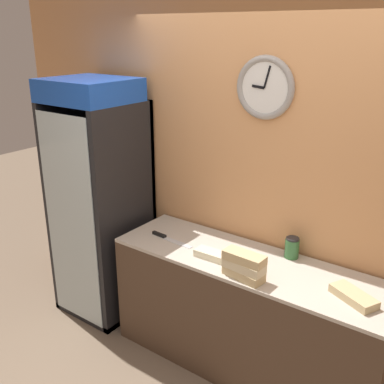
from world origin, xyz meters
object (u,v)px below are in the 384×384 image
object	(u,v)px
sandwich_flat_left	(354,296)
condiment_jar	(292,248)
sandwich_stack_bottom	(244,274)
sandwich_stack_top	(244,258)
sandwich_stack_middle	(244,266)
sandwich_flat_right	(212,255)
chefs_knife	(166,238)
beverage_cooler	(104,190)

from	to	relation	value
sandwich_flat_left	condiment_jar	bearing A→B (deg)	151.73
sandwich_stack_bottom	sandwich_stack_top	xyz separation A→B (m)	(0.00, 0.00, 0.12)
sandwich_stack_top	sandwich_flat_left	size ratio (longest dim) A/B	0.89
sandwich_stack_middle	condiment_jar	distance (m)	0.46
condiment_jar	sandwich_flat_right	bearing A→B (deg)	-142.96
sandwich_flat_right	chefs_knife	bearing A→B (deg)	173.39
sandwich_stack_top	sandwich_flat_left	bearing A→B (deg)	13.96
sandwich_flat_left	chefs_knife	size ratio (longest dim) A/B	0.80
sandwich_stack_bottom	chefs_knife	distance (m)	0.78
sandwich_stack_middle	sandwich_flat_left	bearing A→B (deg)	13.96
sandwich_stack_top	sandwich_flat_right	xyz separation A→B (m)	(-0.32, 0.10, -0.12)
sandwich_stack_top	sandwich_flat_left	xyz separation A→B (m)	(0.65, 0.16, -0.12)
chefs_knife	condiment_jar	xyz separation A→B (m)	(0.90, 0.29, 0.07)
sandwich_flat_right	condiment_jar	xyz separation A→B (m)	(0.45, 0.34, 0.05)
sandwich_stack_bottom	sandwich_flat_left	distance (m)	0.67
sandwich_stack_top	condiment_jar	size ratio (longest dim) A/B	1.86
sandwich_stack_middle	chefs_knife	distance (m)	0.79
sandwich_stack_top	sandwich_flat_left	world-z (taller)	sandwich_stack_top
sandwich_flat_right	condiment_jar	size ratio (longest dim) A/B	1.61
sandwich_stack_middle	sandwich_flat_left	xyz separation A→B (m)	(0.65, 0.16, -0.06)
sandwich_stack_top	beverage_cooler	bearing A→B (deg)	171.34
sandwich_flat_left	chefs_knife	world-z (taller)	sandwich_flat_left
sandwich_stack_bottom	sandwich_stack_top	world-z (taller)	sandwich_stack_top
sandwich_stack_middle	sandwich_flat_right	size ratio (longest dim) A/B	1.17
sandwich_stack_top	condiment_jar	world-z (taller)	sandwich_stack_top
sandwich_flat_right	chefs_knife	world-z (taller)	sandwich_flat_right
sandwich_stack_middle	sandwich_flat_right	world-z (taller)	sandwich_stack_middle
sandwich_flat_left	sandwich_flat_right	bearing A→B (deg)	-176.56
sandwich_flat_left	beverage_cooler	bearing A→B (deg)	178.19
sandwich_flat_right	chefs_knife	distance (m)	0.45
sandwich_stack_bottom	chefs_knife	size ratio (longest dim) A/B	0.74
chefs_knife	beverage_cooler	bearing A→B (deg)	174.31
sandwich_stack_middle	sandwich_flat_right	xyz separation A→B (m)	(-0.32, 0.10, -0.06)
sandwich_stack_bottom	chefs_knife	xyz separation A→B (m)	(-0.77, 0.16, -0.02)
sandwich_stack_bottom	sandwich_flat_right	distance (m)	0.33
sandwich_flat_right	chefs_knife	xyz separation A→B (m)	(-0.45, 0.05, -0.02)
sandwich_flat_left	sandwich_flat_right	xyz separation A→B (m)	(-0.97, -0.06, -0.00)
sandwich_stack_bottom	sandwich_flat_left	size ratio (longest dim) A/B	0.92
sandwich_flat_left	chefs_knife	bearing A→B (deg)	-179.77
beverage_cooler	condiment_jar	xyz separation A→B (m)	(1.64, 0.21, -0.15)
sandwich_stack_top	chefs_knife	distance (m)	0.80
condiment_jar	chefs_knife	bearing A→B (deg)	-162.39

